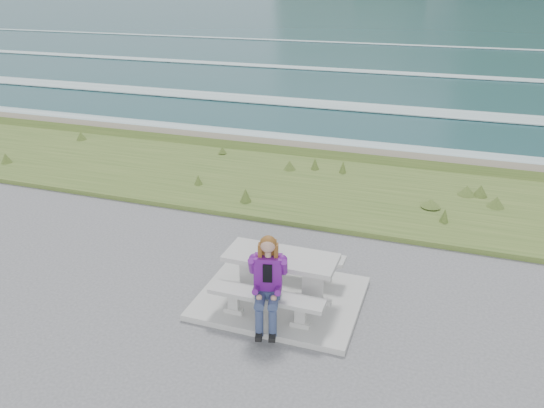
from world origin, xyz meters
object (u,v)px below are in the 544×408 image
Objects in this scene: bench_landward at (266,300)px; bench_seaward at (293,257)px; picnic_table at (281,265)px; seated_woman at (267,295)px.

bench_seaward is at bearing 90.00° from bench_landward.
picnic_table is 0.74m from bench_seaward.
seated_woman is (0.07, -0.13, 0.17)m from bench_landward.
bench_landward is at bearing 101.75° from seated_woman.
picnic_table is at bearing 90.00° from bench_landward.
seated_woman is at bearing -85.50° from picnic_table.
bench_seaward is (0.00, 1.40, 0.00)m from bench_landward.
bench_seaward is at bearing 77.69° from seated_woman.
picnic_table is 1.00× the size of bench_seaward.
bench_seaward is (0.00, 0.70, -0.23)m from picnic_table.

